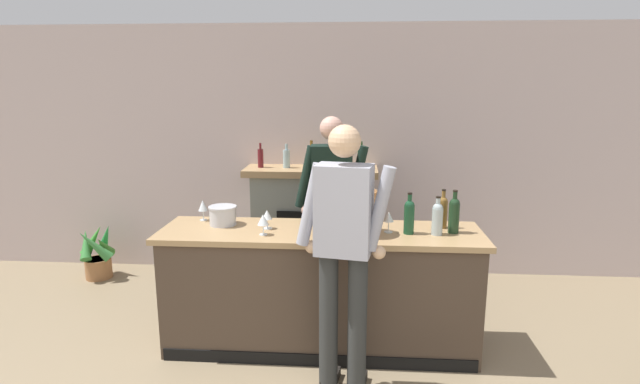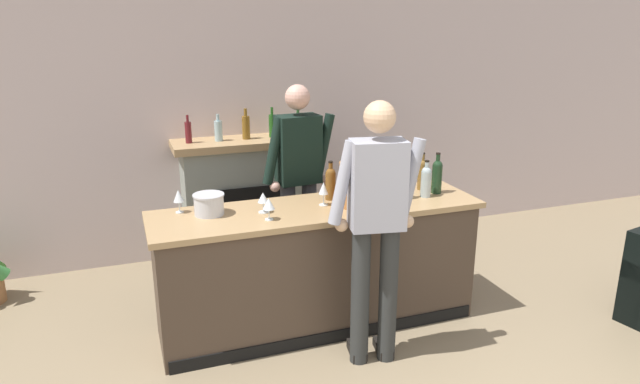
# 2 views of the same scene
# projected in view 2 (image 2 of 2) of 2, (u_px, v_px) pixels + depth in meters

# --- Properties ---
(wall_back_panel) EXTENTS (12.00, 0.07, 2.75)m
(wall_back_panel) POSITION_uv_depth(u_px,v_px,m) (280.00, 117.00, 5.86)
(wall_back_panel) COLOR beige
(wall_back_panel) RESTS_ON ground_plane
(bar_counter) EXTENTS (2.52, 0.69, 0.99)m
(bar_counter) POSITION_uv_depth(u_px,v_px,m) (318.00, 267.00, 4.45)
(bar_counter) COLOR #46362A
(bar_counter) RESTS_ON ground_plane
(fireplace_stone) EXTENTS (1.42, 0.52, 1.53)m
(fireplace_stone) POSITION_uv_depth(u_px,v_px,m) (248.00, 198.00, 5.71)
(fireplace_stone) COLOR gray
(fireplace_stone) RESTS_ON ground_plane
(person_customer) EXTENTS (0.65, 0.36, 1.86)m
(person_customer) POSITION_uv_depth(u_px,v_px,m) (376.00, 223.00, 3.81)
(person_customer) COLOR #2A2C2B
(person_customer) RESTS_ON ground_plane
(person_bartender) EXTENTS (0.66, 0.33, 1.84)m
(person_bartender) POSITION_uv_depth(u_px,v_px,m) (299.00, 180.00, 4.90)
(person_bartender) COLOR #383B45
(person_bartender) RESTS_ON ground_plane
(copper_dispenser) EXTENTS (0.29, 0.33, 0.42)m
(copper_dispenser) POSITION_uv_depth(u_px,v_px,m) (358.00, 179.00, 4.28)
(copper_dispenser) COLOR #AE6F3A
(copper_dispenser) RESTS_ON bar_counter
(ice_bucket_steel) EXTENTS (0.23, 0.23, 0.15)m
(ice_bucket_steel) POSITION_uv_depth(u_px,v_px,m) (209.00, 204.00, 4.12)
(ice_bucket_steel) COLOR silver
(ice_bucket_steel) RESTS_ON bar_counter
(wine_bottle_cabernet_heavy) EXTENTS (0.08, 0.08, 0.30)m
(wine_bottle_cabernet_heavy) POSITION_uv_depth(u_px,v_px,m) (426.00, 180.00, 4.51)
(wine_bottle_cabernet_heavy) COLOR #A3B3B6
(wine_bottle_cabernet_heavy) RESTS_ON bar_counter
(wine_bottle_burgundy_dark) EXTENTS (0.08, 0.08, 0.34)m
(wine_bottle_burgundy_dark) POSITION_uv_depth(u_px,v_px,m) (437.00, 175.00, 4.61)
(wine_bottle_burgundy_dark) COLOR #1A341D
(wine_bottle_burgundy_dark) RESTS_ON bar_counter
(wine_bottle_riesling_slim) EXTENTS (0.08, 0.08, 0.31)m
(wine_bottle_riesling_slim) POSITION_uv_depth(u_px,v_px,m) (331.00, 182.00, 4.45)
(wine_bottle_riesling_slim) COLOR brown
(wine_bottle_riesling_slim) RESTS_ON bar_counter
(wine_bottle_chardonnay_pale) EXTENTS (0.07, 0.07, 0.31)m
(wine_bottle_chardonnay_pale) POSITION_uv_depth(u_px,v_px,m) (422.00, 173.00, 4.71)
(wine_bottle_chardonnay_pale) COLOR brown
(wine_bottle_chardonnay_pale) RESTS_ON bar_counter
(wine_bottle_merlot_tall) EXTENTS (0.08, 0.08, 0.32)m
(wine_bottle_merlot_tall) POSITION_uv_depth(u_px,v_px,m) (402.00, 181.00, 4.45)
(wine_bottle_merlot_tall) COLOR #194529
(wine_bottle_merlot_tall) RESTS_ON bar_counter
(wine_glass_back_row) EXTENTS (0.09, 0.09, 0.16)m
(wine_glass_back_row) POSITION_uv_depth(u_px,v_px,m) (269.00, 204.00, 4.00)
(wine_glass_back_row) COLOR silver
(wine_glass_back_row) RESTS_ON bar_counter
(wine_glass_front_left) EXTENTS (0.07, 0.07, 0.18)m
(wine_glass_front_left) POSITION_uv_depth(u_px,v_px,m) (324.00, 189.00, 4.31)
(wine_glass_front_left) COLOR silver
(wine_glass_front_left) RESTS_ON bar_counter
(wine_glass_near_bucket) EXTENTS (0.08, 0.08, 0.15)m
(wine_glass_near_bucket) POSITION_uv_depth(u_px,v_px,m) (263.00, 198.00, 4.15)
(wine_glass_near_bucket) COLOR silver
(wine_glass_near_bucket) RESTS_ON bar_counter
(wine_glass_mid_counter) EXTENTS (0.08, 0.08, 0.18)m
(wine_glass_mid_counter) POSITION_uv_depth(u_px,v_px,m) (178.00, 196.00, 4.14)
(wine_glass_mid_counter) COLOR silver
(wine_glass_mid_counter) RESTS_ON bar_counter
(wine_glass_front_right) EXTENTS (0.08, 0.08, 0.16)m
(wine_glass_front_right) POSITION_uv_depth(u_px,v_px,m) (383.00, 186.00, 4.43)
(wine_glass_front_right) COLOR silver
(wine_glass_front_right) RESTS_ON bar_counter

